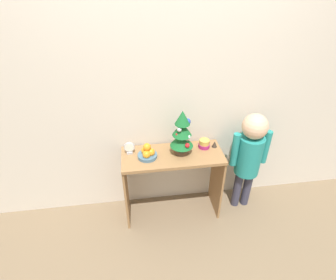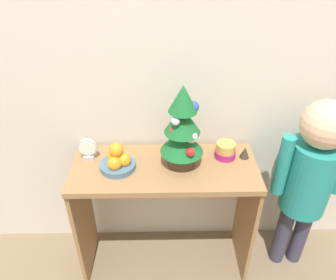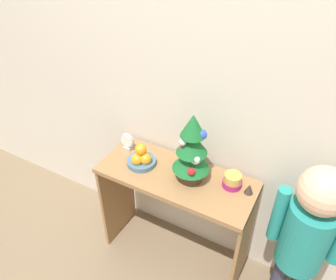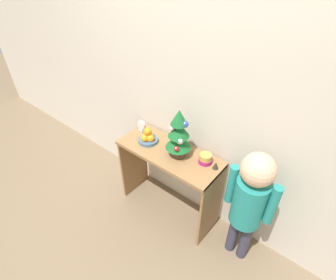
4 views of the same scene
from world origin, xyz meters
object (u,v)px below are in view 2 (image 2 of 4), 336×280
Objects in this scene: desk_clock at (88,149)px; child_figure at (311,172)px; mini_tree at (182,129)px; figurine at (245,152)px; singing_bowl at (225,150)px; fruit_bowl at (117,160)px.

child_figure is (1.14, -0.08, -0.10)m from desk_clock.
figurine is (0.33, 0.05, -0.18)m from mini_tree.
child_figure is at bearing -1.59° from mini_tree.
mini_tree reaches higher than singing_bowl.
mini_tree reaches higher than child_figure.
fruit_bowl is at bearing -173.23° from figurine.
mini_tree is 0.38m from figurine.
figurine is at bearing -0.42° from desk_clock.
mini_tree reaches higher than figurine.
desk_clock is (-0.47, 0.06, -0.15)m from mini_tree.
desk_clock is at bearing 152.51° from fruit_bowl.
mini_tree is 6.96× the size of figurine.
mini_tree is at bearing 4.42° from fruit_bowl.
desk_clock is at bearing 176.16° from child_figure.
child_figure is at bearing -10.16° from singing_bowl.
fruit_bowl is 0.98m from child_figure.
child_figure reaches higher than desk_clock.
desk_clock is 0.11× the size of child_figure.
desk_clock is 0.80m from figurine.
figurine is at bearing 6.77° from fruit_bowl.
singing_bowl is 0.70m from desk_clock.
figurine is (0.80, -0.01, -0.03)m from desk_clock.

